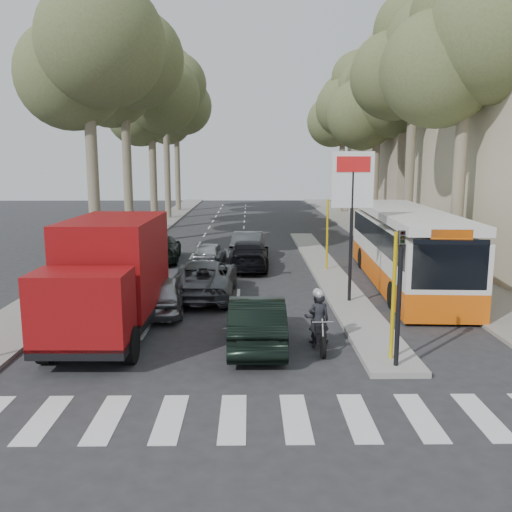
% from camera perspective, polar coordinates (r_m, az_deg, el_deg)
% --- Properties ---
extents(ground, '(120.00, 120.00, 0.00)m').
position_cam_1_polar(ground, '(15.39, 1.03, -10.00)').
color(ground, '#28282B').
rests_on(ground, ground).
extents(sidewalk_right, '(3.20, 70.00, 0.12)m').
position_cam_1_polar(sidewalk_right, '(40.82, 12.12, 2.39)').
color(sidewalk_right, gray).
rests_on(sidewalk_right, ground).
extents(median_left, '(2.40, 64.00, 0.12)m').
position_cam_1_polar(median_left, '(43.44, -10.72, 2.88)').
color(median_left, gray).
rests_on(median_left, ground).
extents(traffic_island, '(1.50, 26.00, 0.16)m').
position_cam_1_polar(traffic_island, '(26.24, 7.42, -1.52)').
color(traffic_island, gray).
rests_on(traffic_island, ground).
extents(building_far, '(11.00, 20.00, 16.00)m').
position_cam_1_polar(building_far, '(51.10, 17.93, 12.53)').
color(building_far, '#B7A88E').
rests_on(building_far, ground).
extents(billboard, '(1.50, 12.10, 5.60)m').
position_cam_1_polar(billboard, '(19.87, 10.07, 5.32)').
color(billboard, yellow).
rests_on(billboard, ground).
extents(traffic_light_island, '(0.16, 0.41, 3.60)m').
position_cam_1_polar(traffic_light_island, '(13.76, 14.92, -1.97)').
color(traffic_light_island, black).
rests_on(traffic_light_island, ground).
extents(tree_l_a, '(7.40, 7.20, 14.10)m').
position_cam_1_polar(tree_l_a, '(28.07, -17.09, 20.05)').
color(tree_l_a, '#6B604C').
rests_on(tree_l_a, ground).
extents(tree_l_b, '(7.40, 7.20, 14.88)m').
position_cam_1_polar(tree_l_b, '(35.86, -13.56, 19.00)').
color(tree_l_b, '#6B604C').
rests_on(tree_l_b, ground).
extents(tree_l_c, '(7.40, 7.20, 13.71)m').
position_cam_1_polar(tree_l_c, '(43.47, -10.83, 16.07)').
color(tree_l_c, '#6B604C').
rests_on(tree_l_c, ground).
extents(tree_l_d, '(7.40, 7.20, 15.66)m').
position_cam_1_polar(tree_l_d, '(51.53, -9.40, 17.05)').
color(tree_l_d, '#6B604C').
rests_on(tree_l_d, ground).
extents(tree_l_e, '(7.40, 7.20, 14.49)m').
position_cam_1_polar(tree_l_e, '(59.31, -8.28, 15.11)').
color(tree_l_e, '#6B604C').
rests_on(tree_l_e, ground).
extents(tree_r_a, '(7.40, 7.20, 14.10)m').
position_cam_1_polar(tree_r_a, '(26.87, 21.59, 20.28)').
color(tree_r_a, '#6B604C').
rests_on(tree_r_a, ground).
extents(tree_r_b, '(7.40, 7.20, 15.27)m').
position_cam_1_polar(tree_r_b, '(34.54, 16.58, 19.82)').
color(tree_r_b, '#6B604C').
rests_on(tree_r_b, ground).
extents(tree_r_c, '(7.40, 7.20, 13.32)m').
position_cam_1_polar(tree_r_c, '(41.91, 12.86, 15.76)').
color(tree_r_c, '#6B604C').
rests_on(tree_r_c, ground).
extents(tree_r_d, '(7.40, 7.20, 14.88)m').
position_cam_1_polar(tree_r_d, '(49.85, 10.82, 16.45)').
color(tree_r_d, '#6B604C').
rests_on(tree_r_d, ground).
extents(tree_r_e, '(7.40, 7.20, 14.10)m').
position_cam_1_polar(tree_r_e, '(57.63, 9.28, 14.90)').
color(tree_r_e, '#6B604C').
rests_on(tree_r_e, ground).
extents(silver_hatchback, '(1.79, 3.98, 1.33)m').
position_cam_1_polar(silver_hatchback, '(19.27, -9.82, -3.98)').
color(silver_hatchback, '#93959A').
rests_on(silver_hatchback, ground).
extents(dark_hatchback, '(1.56, 4.48, 1.48)m').
position_cam_1_polar(dark_hatchback, '(15.63, 0.08, -6.82)').
color(dark_hatchback, black).
rests_on(dark_hatchback, ground).
extents(queue_car_a, '(2.53, 5.31, 1.46)m').
position_cam_1_polar(queue_car_a, '(21.26, -5.50, -2.38)').
color(queue_car_a, '#52565B').
rests_on(queue_car_a, ground).
extents(queue_car_b, '(2.13, 4.98, 1.43)m').
position_cam_1_polar(queue_car_b, '(26.70, -0.80, 0.15)').
color(queue_car_b, black).
rests_on(queue_car_b, ground).
extents(queue_car_c, '(1.75, 3.58, 1.18)m').
position_cam_1_polar(queue_car_c, '(27.93, -4.89, 0.28)').
color(queue_car_c, '#ABAFB3').
rests_on(queue_car_c, ground).
extents(queue_car_d, '(1.93, 4.56, 1.46)m').
position_cam_1_polar(queue_car_d, '(29.93, -0.79, 1.24)').
color(queue_car_d, '#494C50').
rests_on(queue_car_d, ground).
extents(queue_car_e, '(2.29, 4.90, 1.38)m').
position_cam_1_polar(queue_car_e, '(29.20, -9.95, 0.80)').
color(queue_car_e, black).
rests_on(queue_car_e, ground).
extents(red_truck, '(2.61, 6.64, 3.52)m').
position_cam_1_polar(red_truck, '(16.94, -15.09, -1.94)').
color(red_truck, black).
rests_on(red_truck, ground).
extents(city_bus, '(3.39, 12.51, 3.26)m').
position_cam_1_polar(city_bus, '(23.95, 15.42, 1.09)').
color(city_bus, '#DF580C').
rests_on(city_bus, ground).
extents(motorcycle, '(0.74, 2.04, 1.73)m').
position_cam_1_polar(motorcycle, '(15.61, 6.52, -6.72)').
color(motorcycle, black).
rests_on(motorcycle, ground).
extents(pedestrian_near, '(0.78, 1.19, 1.88)m').
position_cam_1_polar(pedestrian_near, '(25.76, 18.78, 0.03)').
color(pedestrian_near, '#392F47').
rests_on(pedestrian_near, sidewalk_right).
extents(pedestrian_far, '(1.18, 0.83, 1.68)m').
position_cam_1_polar(pedestrian_far, '(29.54, 16.08, 1.19)').
color(pedestrian_far, '#716555').
rests_on(pedestrian_far, sidewalk_right).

